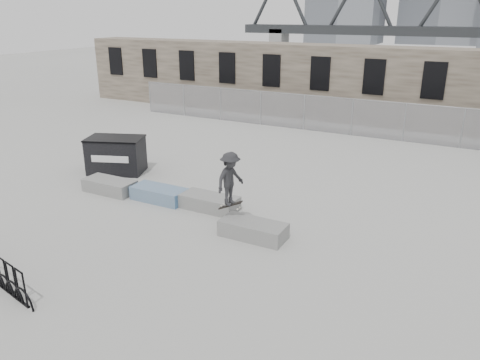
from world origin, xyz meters
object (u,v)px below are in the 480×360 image
object	(u,v)px
planter_far_left	(110,185)
planter_center_right	(210,202)
planter_offset	(253,229)
dumpster	(116,155)
skateboarder	(230,179)
planter_center_left	(159,193)

from	to	relation	value
planter_far_left	planter_center_right	size ratio (longest dim) A/B	1.00
planter_offset	dumpster	distance (m)	8.27
planter_center_right	skateboarder	world-z (taller)	skateboarder
planter_center_left	planter_center_right	size ratio (longest dim) A/B	1.00
planter_center_left	skateboarder	world-z (taller)	skateboarder
planter_center_right	skateboarder	size ratio (longest dim) A/B	1.08
planter_center_left	planter_center_right	xyz separation A→B (m)	(2.01, 0.17, 0.00)
planter_center_left	dumpster	bearing A→B (deg)	153.99
planter_center_left	planter_offset	world-z (taller)	same
planter_center_right	dumpster	bearing A→B (deg)	164.39
planter_center_right	planter_offset	size ratio (longest dim) A/B	1.00
planter_center_right	skateboarder	xyz separation A→B (m)	(1.44, -1.10, 1.42)
planter_center_right	planter_offset	world-z (taller)	same
skateboarder	planter_offset	bearing A→B (deg)	-85.18
planter_far_left	planter_offset	bearing A→B (deg)	-7.35
planter_far_left	planter_center_left	xyz separation A→B (m)	(2.15, 0.21, 0.00)
planter_far_left	planter_offset	world-z (taller)	same
dumpster	planter_far_left	bearing A→B (deg)	-75.94
planter_offset	planter_center_left	bearing A→B (deg)	166.32
planter_center_left	dumpster	distance (m)	3.93
planter_far_left	planter_center_left	world-z (taller)	same
dumpster	planter_center_right	bearing A→B (deg)	-36.69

